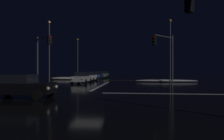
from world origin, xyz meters
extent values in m
cube|color=black|center=(0.00, 0.00, -0.05)|extent=(120.00, 120.00, 0.10)
cube|color=white|center=(0.00, 8.04, 0.00)|extent=(0.35, 13.74, 0.01)
cube|color=yellow|center=(0.00, 19.64, 0.00)|extent=(22.00, 0.15, 0.01)
cube|color=white|center=(8.14, 0.00, 0.00)|extent=(13.74, 0.40, 0.01)
ellipsoid|color=white|center=(-8.84, 20.65, 0.26)|extent=(6.00, 1.50, 0.52)
ellipsoid|color=white|center=(8.84, 15.25, 0.20)|extent=(9.43, 1.50, 0.39)
cube|color=#B7B7BC|center=(-3.31, 11.05, 0.67)|extent=(1.80, 4.20, 0.70)
cube|color=black|center=(-3.31, 11.25, 1.29)|extent=(1.60, 2.00, 0.55)
cylinder|color=black|center=(-2.41, 9.50, 0.32)|extent=(0.22, 0.64, 0.64)
cylinder|color=black|center=(-4.21, 9.50, 0.32)|extent=(0.22, 0.64, 0.64)
cylinder|color=black|center=(-2.41, 12.60, 0.32)|extent=(0.22, 0.64, 0.64)
cylinder|color=black|center=(-4.21, 12.60, 0.32)|extent=(0.22, 0.64, 0.64)
sphere|color=#F9EFC6|center=(-2.66, 8.93, 0.72)|extent=(0.22, 0.22, 0.22)
sphere|color=#F9EFC6|center=(-3.96, 8.93, 0.72)|extent=(0.22, 0.22, 0.22)
cube|color=silver|center=(-3.39, 16.42, 0.67)|extent=(1.80, 4.20, 0.70)
cube|color=black|center=(-3.39, 16.62, 1.29)|extent=(1.60, 2.00, 0.55)
cylinder|color=black|center=(-2.49, 14.87, 0.32)|extent=(0.22, 0.64, 0.64)
cylinder|color=black|center=(-4.29, 14.87, 0.32)|extent=(0.22, 0.64, 0.64)
cylinder|color=black|center=(-2.49, 17.97, 0.32)|extent=(0.22, 0.64, 0.64)
cylinder|color=black|center=(-4.29, 17.97, 0.32)|extent=(0.22, 0.64, 0.64)
sphere|color=#F9EFC6|center=(-2.74, 14.30, 0.72)|extent=(0.22, 0.22, 0.22)
sphere|color=#F9EFC6|center=(-4.04, 14.30, 0.72)|extent=(0.22, 0.22, 0.22)
cube|color=navy|center=(-3.26, 22.50, 0.67)|extent=(1.80, 4.20, 0.70)
cube|color=black|center=(-3.26, 22.70, 1.29)|extent=(1.60, 2.00, 0.55)
cylinder|color=black|center=(-2.36, 20.95, 0.32)|extent=(0.22, 0.64, 0.64)
cylinder|color=black|center=(-4.16, 20.95, 0.32)|extent=(0.22, 0.64, 0.64)
cylinder|color=black|center=(-2.36, 24.05, 0.32)|extent=(0.22, 0.64, 0.64)
cylinder|color=black|center=(-4.16, 24.05, 0.32)|extent=(0.22, 0.64, 0.64)
sphere|color=#F9EFC6|center=(-2.61, 20.38, 0.72)|extent=(0.22, 0.22, 0.22)
sphere|color=#F9EFC6|center=(-3.91, 20.38, 0.72)|extent=(0.22, 0.22, 0.22)
cube|color=slate|center=(-3.11, 29.24, 0.67)|extent=(1.80, 4.20, 0.70)
cube|color=black|center=(-3.11, 29.44, 1.29)|extent=(1.60, 2.00, 0.55)
cylinder|color=black|center=(-2.21, 27.69, 0.32)|extent=(0.22, 0.64, 0.64)
cylinder|color=black|center=(-4.01, 27.69, 0.32)|extent=(0.22, 0.64, 0.64)
cylinder|color=black|center=(-2.21, 30.79, 0.32)|extent=(0.22, 0.64, 0.64)
cylinder|color=black|center=(-4.01, 30.79, 0.32)|extent=(0.22, 0.64, 0.64)
sphere|color=#F9EFC6|center=(-2.46, 27.12, 0.72)|extent=(0.22, 0.22, 0.22)
sphere|color=#F9EFC6|center=(-3.76, 27.12, 0.72)|extent=(0.22, 0.22, 0.22)
cube|color=#14512D|center=(-3.45, 34.70, 0.67)|extent=(1.80, 4.20, 0.70)
cube|color=black|center=(-3.45, 34.90, 1.29)|extent=(1.60, 2.00, 0.55)
cylinder|color=black|center=(-2.55, 33.15, 0.32)|extent=(0.22, 0.64, 0.64)
cylinder|color=black|center=(-4.35, 33.15, 0.32)|extent=(0.22, 0.64, 0.64)
cylinder|color=black|center=(-2.55, 36.25, 0.32)|extent=(0.22, 0.64, 0.64)
cylinder|color=black|center=(-4.35, 36.25, 0.32)|extent=(0.22, 0.64, 0.64)
sphere|color=#F9EFC6|center=(-2.80, 32.58, 0.72)|extent=(0.22, 0.22, 0.22)
sphere|color=#F9EFC6|center=(-4.10, 32.58, 0.72)|extent=(0.22, 0.22, 0.22)
cube|color=black|center=(-3.62, -3.44, 0.67)|extent=(4.20, 1.80, 0.70)
cube|color=black|center=(-3.82, -3.44, 1.29)|extent=(2.00, 1.60, 0.55)
cylinder|color=black|center=(-2.07, -2.54, 0.32)|extent=(0.64, 0.22, 0.64)
cylinder|color=black|center=(-2.07, -4.34, 0.32)|extent=(0.64, 0.22, 0.64)
cylinder|color=black|center=(-5.17, -2.54, 0.32)|extent=(0.64, 0.22, 0.64)
sphere|color=#F9EFC6|center=(-1.50, -2.79, 0.72)|extent=(0.22, 0.22, 0.22)
sphere|color=#F9EFC6|center=(-1.50, -4.09, 0.72)|extent=(0.22, 0.22, 0.22)
cylinder|color=#4C4C51|center=(8.44, 8.44, 2.99)|extent=(0.18, 0.18, 5.98)
cylinder|color=#4C4C51|center=(7.25, 7.25, 5.68)|extent=(2.46, 2.46, 0.12)
cube|color=black|center=(6.06, 6.06, 5.06)|extent=(0.46, 0.46, 1.05)
sphere|color=red|center=(5.95, 5.95, 5.40)|extent=(0.22, 0.22, 0.22)
sphere|color=black|center=(5.95, 5.95, 5.06)|extent=(0.22, 0.22, 0.22)
sphere|color=black|center=(5.95, 5.95, 4.71)|extent=(0.22, 0.22, 0.22)
cube|color=black|center=(6.29, -6.29, 5.05)|extent=(0.46, 0.46, 1.05)
sphere|color=black|center=(6.18, -6.18, 5.05)|extent=(0.22, 0.22, 0.22)
sphere|color=black|center=(6.18, -6.18, 4.70)|extent=(0.22, 0.22, 0.22)
cylinder|color=#4C4C51|center=(-8.44, 8.44, 3.06)|extent=(0.18, 0.18, 6.12)
cylinder|color=#4C4C51|center=(-7.02, 7.02, 5.82)|extent=(2.91, 2.91, 0.12)
cube|color=black|center=(-5.61, 5.61, 5.20)|extent=(0.46, 0.46, 1.05)
sphere|color=red|center=(-5.50, 5.50, 5.54)|extent=(0.22, 0.22, 0.22)
sphere|color=black|center=(-5.50, 5.50, 5.20)|extent=(0.22, 0.22, 0.22)
sphere|color=black|center=(-5.50, 5.50, 4.85)|extent=(0.22, 0.22, 0.22)
cylinder|color=#424247|center=(9.14, 13.64, 4.42)|extent=(0.20, 0.20, 8.84)
sphere|color=#F9AD47|center=(9.14, 13.64, 9.02)|extent=(0.44, 0.44, 0.44)
cylinder|color=#424247|center=(-9.14, 29.64, 4.43)|extent=(0.20, 0.20, 8.86)
sphere|color=#F9AD47|center=(-9.14, 29.64, 9.04)|extent=(0.44, 0.44, 0.44)
cylinder|color=#424247|center=(-9.14, 13.64, 4.53)|extent=(0.20, 0.20, 9.07)
sphere|color=#F9AD47|center=(-9.14, 13.64, 9.25)|extent=(0.44, 0.44, 0.44)
camera|label=1|loc=(3.65, -15.76, 1.86)|focal=31.67mm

